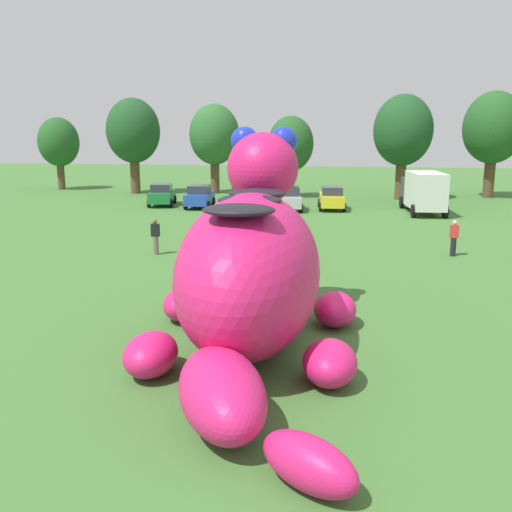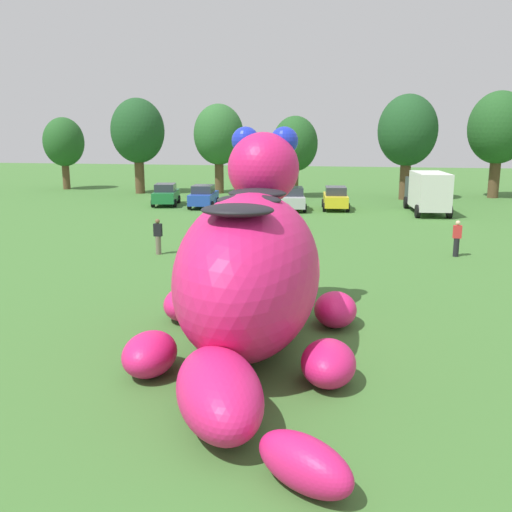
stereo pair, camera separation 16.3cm
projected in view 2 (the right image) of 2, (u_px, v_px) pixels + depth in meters
ground_plane at (304, 337)px, 16.24m from camera, size 160.00×160.00×0.00m
giant_inflatable_creature at (250, 270)px, 15.05m from camera, size 6.25×11.37×5.92m
car_green at (166, 194)px, 44.79m from camera, size 2.54×4.36×1.72m
car_blue at (203, 196)px, 43.52m from camera, size 2.20×4.23×1.72m
car_white at (246, 196)px, 43.38m from camera, size 2.35×4.29×1.72m
car_silver at (292, 199)px, 42.03m from camera, size 2.41×4.32×1.72m
car_yellow at (335, 198)px, 42.40m from camera, size 2.23×4.24×1.72m
box_truck at (427, 191)px, 40.30m from camera, size 2.86×6.57×2.95m
tree_far_left at (64, 142)px, 56.35m from camera, size 4.00×4.00×7.09m
tree_left at (138, 131)px, 52.36m from camera, size 4.92×4.92×8.74m
tree_mid_left at (219, 135)px, 52.56m from camera, size 4.63×4.63×8.22m
tree_centre_left at (295, 144)px, 49.46m from camera, size 3.97×3.97×7.05m
tree_centre at (408, 131)px, 47.56m from camera, size 4.95×4.95×8.79m
tree_centre_right at (499, 128)px, 48.73m from camera, size 5.15×5.15×9.14m
spectator_near_inflatable at (158, 237)px, 26.98m from camera, size 0.38×0.26×1.71m
spectator_mid_field at (457, 239)px, 26.50m from camera, size 0.38×0.26×1.71m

